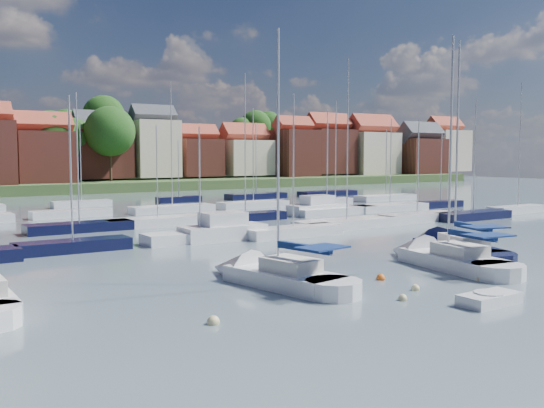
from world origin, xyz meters
TOP-DOWN VIEW (x-y plane):
  - ground at (0.00, 40.00)m, footprint 260.00×260.00m
  - sailboat_left at (-11.14, 4.22)m, footprint 4.72×10.96m
  - sailboat_centre at (0.73, 2.91)m, footprint 4.50×11.46m
  - sailboat_navy at (4.57, 5.52)m, footprint 6.21×11.69m
  - tender at (-5.21, -5.29)m, footprint 3.12×1.49m
  - buoy_a at (-17.34, -1.20)m, footprint 0.51×0.51m
  - buoy_b at (-7.97, -2.55)m, footprint 0.42×0.42m
  - buoy_c at (-5.88, -1.38)m, footprint 0.42×0.42m
  - buoy_d at (-1.23, -1.67)m, footprint 0.41×0.41m
  - buoy_e at (5.11, 6.62)m, footprint 0.44×0.44m
  - buoy_g at (-5.56, 1.49)m, footprint 0.48×0.48m
  - buoy_h at (1.04, 1.88)m, footprint 0.46×0.46m
  - marina_field at (1.91, 35.15)m, footprint 79.62×41.41m
  - far_shore_town at (2.23, 132.67)m, footprint 212.46×90.00m

SIDE VIEW (x-z plane):
  - ground at x=0.00m, z-range 0.00..0.00m
  - buoy_a at x=-17.34m, z-range -0.26..0.26m
  - buoy_b at x=-7.97m, z-range -0.21..0.21m
  - buoy_c at x=-5.88m, z-range -0.21..0.21m
  - buoy_d at x=-1.23m, z-range -0.20..0.20m
  - buoy_e at x=5.11m, z-range -0.22..0.22m
  - buoy_g at x=-5.56m, z-range -0.24..0.24m
  - buoy_h at x=1.04m, z-range -0.23..0.23m
  - tender at x=-5.21m, z-range -0.08..0.59m
  - sailboat_centre at x=0.73m, z-range -7.23..7.94m
  - sailboat_navy at x=4.57m, z-range -7.49..8.20m
  - sailboat_left at x=-11.14m, z-range -6.89..7.60m
  - marina_field at x=1.91m, z-range -7.53..8.40m
  - far_shore_town at x=2.23m, z-range -6.53..15.74m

